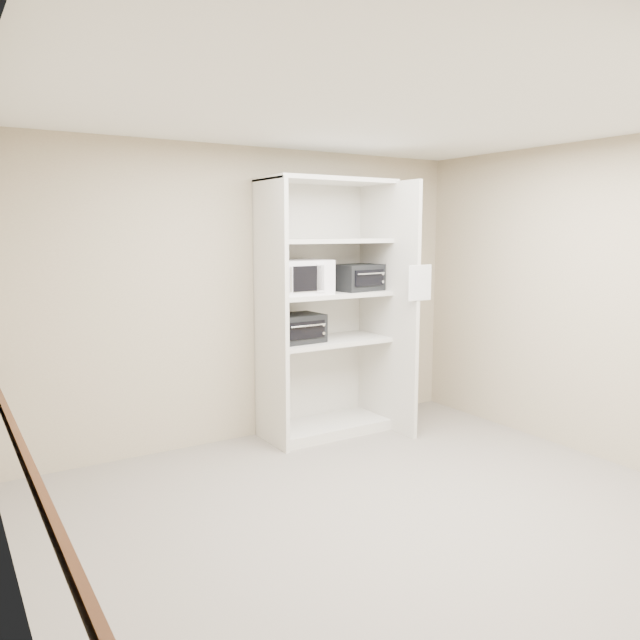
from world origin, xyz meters
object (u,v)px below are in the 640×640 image
shelving_unit (330,317)px  toaster_oven_upper (357,277)px  toaster_oven_lower (296,328)px  microwave (300,277)px

shelving_unit → toaster_oven_upper: shelving_unit is taller
shelving_unit → toaster_oven_upper: size_ratio=5.50×
toaster_oven_lower → shelving_unit: bearing=-3.7°
toaster_oven_upper → toaster_oven_lower: toaster_oven_upper is taller
microwave → toaster_oven_lower: 0.48m
shelving_unit → toaster_oven_upper: 0.47m
toaster_oven_upper → toaster_oven_lower: (-0.66, 0.04, -0.45)m
shelving_unit → microwave: size_ratio=4.67×
microwave → toaster_oven_upper: 0.64m
shelving_unit → microwave: (-0.35, -0.03, 0.39)m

